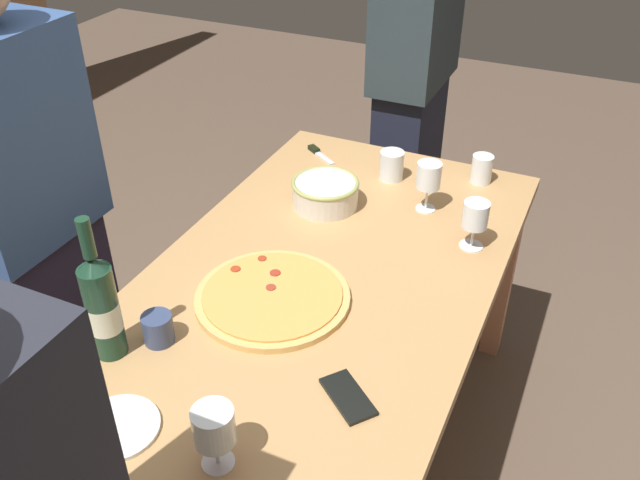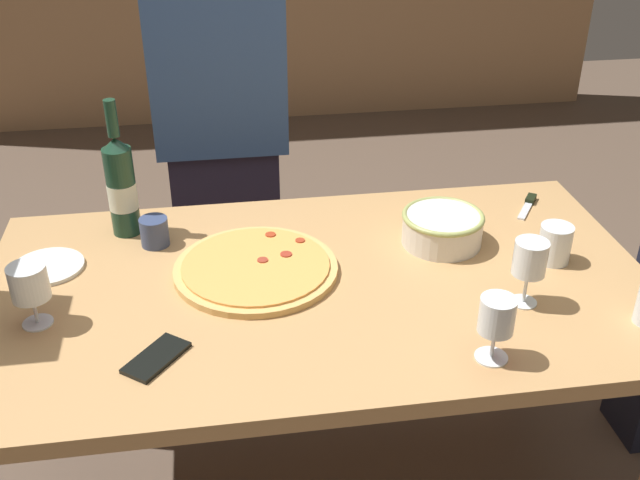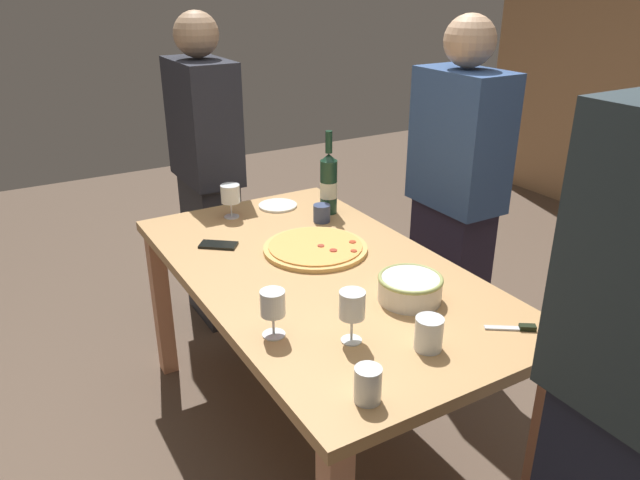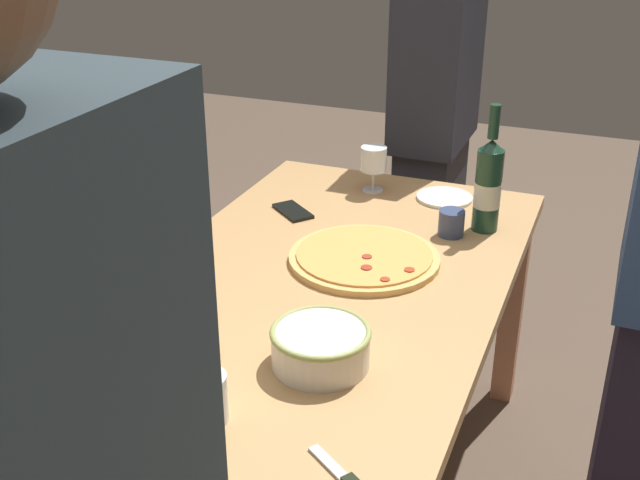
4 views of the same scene
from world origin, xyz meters
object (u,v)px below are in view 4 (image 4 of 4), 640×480
(person_host, at_px, (434,138))
(wine_bottle, at_px, (488,184))
(wine_glass_far_left, at_px, (134,276))
(cup_ceramic, at_px, (207,398))
(cup_spare, at_px, (451,223))
(side_plate, at_px, (445,198))
(wine_glass_by_bottle, at_px, (374,161))
(wine_glass_near_pizza, at_px, (168,314))
(cup_amber, at_px, (50,396))
(dining_table, at_px, (320,313))
(pizza, at_px, (364,257))
(cell_phone, at_px, (293,211))
(pizza_knife, at_px, (344,477))
(serving_bowl, at_px, (321,345))

(person_host, bearing_deg, wine_bottle, 26.22)
(wine_glass_far_left, bearing_deg, cup_ceramic, 50.61)
(cup_spare, relative_size, side_plate, 0.43)
(wine_glass_by_bottle, height_order, cup_spare, wine_glass_by_bottle)
(wine_bottle, xyz_separation_m, wine_glass_by_bottle, (-0.17, -0.39, -0.04))
(wine_glass_near_pizza, height_order, cup_ceramic, wine_glass_near_pizza)
(cup_ceramic, xyz_separation_m, person_host, (-1.71, -0.00, -0.01))
(side_plate, bearing_deg, cup_amber, -17.72)
(dining_table, bearing_deg, pizza, 155.74)
(cup_spare, distance_m, person_host, 0.76)
(wine_bottle, distance_m, wine_glass_far_left, 1.02)
(pizza, distance_m, person_host, 0.98)
(wine_glass_far_left, distance_m, cup_amber, 0.40)
(dining_table, height_order, person_host, person_host)
(cup_ceramic, distance_m, cell_phone, 1.00)
(person_host, bearing_deg, dining_table, 0.00)
(pizza, height_order, side_plate, pizza)
(cup_spare, bearing_deg, side_plate, -162.68)
(wine_bottle, xyz_separation_m, wine_glass_far_left, (0.78, -0.66, -0.04))
(dining_table, relative_size, wine_glass_near_pizza, 9.94)
(wine_glass_near_pizza, bearing_deg, dining_table, 160.61)
(pizza, distance_m, wine_bottle, 0.43)
(wine_bottle, bearing_deg, pizza_knife, -0.85)
(cell_phone, height_order, pizza_knife, pizza_knife)
(cup_amber, relative_size, cup_spare, 1.26)
(wine_glass_near_pizza, relative_size, person_host, 0.10)
(cup_ceramic, height_order, person_host, person_host)
(cup_amber, distance_m, cup_spare, 1.20)
(wine_glass_far_left, bearing_deg, dining_table, 132.15)
(cup_spare, relative_size, person_host, 0.05)
(cell_phone, bearing_deg, cup_amber, 37.02)
(serving_bowl, height_order, cup_amber, cup_amber)
(cup_ceramic, relative_size, cup_spare, 1.30)
(wine_glass_far_left, distance_m, cup_ceramic, 0.45)
(cup_spare, bearing_deg, serving_bowl, -7.96)
(cup_amber, xyz_separation_m, side_plate, (-1.35, 0.43, -0.04))
(wine_bottle, height_order, wine_glass_far_left, wine_bottle)
(wine_bottle, relative_size, wine_glass_near_pizza, 2.29)
(serving_bowl, distance_m, wine_glass_by_bottle, 1.00)
(serving_bowl, bearing_deg, wine_glass_far_left, -94.21)
(side_plate, bearing_deg, person_host, -161.59)
(cell_phone, bearing_deg, dining_table, 71.09)
(dining_table, xyz_separation_m, serving_bowl, (0.34, 0.14, 0.14))
(serving_bowl, relative_size, side_plate, 1.21)
(dining_table, bearing_deg, cup_spare, 148.64)
(wine_glass_near_pizza, distance_m, cup_spare, 0.94)
(wine_glass_near_pizza, bearing_deg, side_plate, 163.91)
(wine_glass_far_left, distance_m, person_host, 1.47)
(wine_glass_by_bottle, bearing_deg, wine_glass_far_left, -15.66)
(serving_bowl, relative_size, wine_glass_far_left, 1.45)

